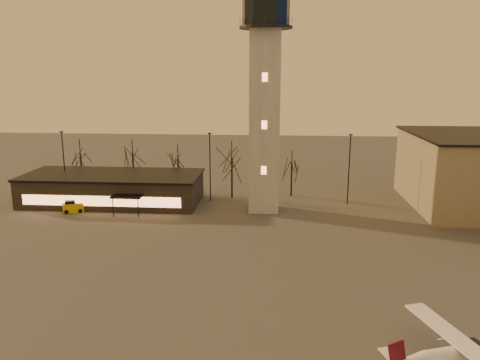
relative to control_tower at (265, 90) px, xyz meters
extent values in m
plane|color=#3F3D3A|center=(0.00, -30.00, -16.33)|extent=(220.00, 220.00, 0.00)
cube|color=gray|center=(0.00, 0.00, -4.33)|extent=(4.00, 4.00, 24.00)
cylinder|color=black|center=(0.00, 0.00, 7.82)|extent=(6.80, 6.80, 0.30)
cylinder|color=black|center=(0.00, 0.00, 9.67)|extent=(6.00, 6.00, 3.40)
cube|color=black|center=(-22.00, 2.00, -14.33)|extent=(25.00, 10.00, 4.00)
cube|color=black|center=(-22.00, 2.00, -12.18)|extent=(25.40, 10.40, 0.30)
cube|color=#F49C55|center=(-22.00, -3.02, -14.73)|extent=(22.00, 0.08, 1.40)
cube|color=black|center=(-18.00, -4.00, -13.73)|extent=(4.00, 2.00, 0.20)
cylinder|color=black|center=(-30.00, 4.00, -11.33)|extent=(0.16, 0.16, 10.00)
cube|color=black|center=(-30.00, 4.00, -6.28)|extent=(0.50, 0.25, 0.18)
cylinder|color=black|center=(-8.00, 4.00, -11.33)|extent=(0.16, 0.16, 10.00)
cube|color=black|center=(-8.00, 4.00, -6.28)|extent=(0.50, 0.25, 0.18)
cylinder|color=black|center=(12.00, 4.00, -11.33)|extent=(0.16, 0.16, 10.00)
cube|color=black|center=(12.00, 4.00, -6.28)|extent=(0.50, 0.25, 0.18)
cylinder|color=black|center=(-30.00, 10.00, -13.46)|extent=(0.28, 0.28, 5.74)
cylinder|color=black|center=(-14.00, 10.00, -13.70)|extent=(0.28, 0.28, 5.25)
cylinder|color=black|center=(-5.00, 6.00, -13.25)|extent=(0.28, 0.28, 6.16)
cylinder|color=black|center=(4.00, 8.00, -13.84)|extent=(0.28, 0.28, 4.97)
cylinder|color=black|center=(-22.00, 12.00, -13.53)|extent=(0.28, 0.28, 5.60)
cylinder|color=white|center=(13.02, -35.30, -15.13)|extent=(4.58, 2.58, 1.25)
cube|color=black|center=(13.93, -34.99, -14.69)|extent=(1.68, 1.41, 0.67)
cube|color=#560C19|center=(12.84, -35.36, -15.17)|extent=(5.32, 2.86, 0.21)
cube|color=white|center=(13.47, -35.15, -14.38)|extent=(4.70, 10.47, 0.13)
cube|color=#560C19|center=(9.01, -36.63, -14.21)|extent=(1.29, 0.49, 1.63)
cube|color=gold|center=(-25.87, -3.00, -15.70)|extent=(3.03, 2.29, 1.26)
cube|color=black|center=(-26.21, -3.12, -14.98)|extent=(1.62, 1.62, 0.72)
camera|label=1|loc=(1.54, -62.34, 2.16)|focal=35.00mm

